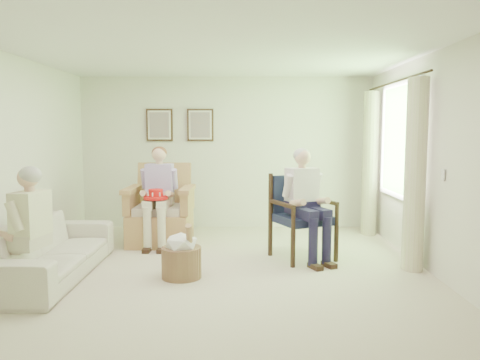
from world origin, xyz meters
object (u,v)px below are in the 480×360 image
at_px(sofa, 50,249).
at_px(person_dark, 304,196).
at_px(red_hat, 156,196).
at_px(person_sofa, 25,223).
at_px(wood_armchair, 302,213).
at_px(wicker_armchair, 161,218).
at_px(person_wicker, 159,188).
at_px(hatbox, 182,255).

xyz_separation_m(sofa, person_dark, (3.01, 0.72, 0.53)).
bearing_deg(red_hat, person_sofa, -117.79).
bearing_deg(wood_armchair, sofa, 172.49).
height_order(wicker_armchair, wood_armchair, wicker_armchair).
xyz_separation_m(person_dark, person_sofa, (-3.01, -1.29, -0.11)).
bearing_deg(person_dark, sofa, 169.33).
xyz_separation_m(wicker_armchair, wood_armchair, (2.02, -0.77, 0.22)).
height_order(person_dark, red_hat, person_dark).
distance_m(person_wicker, hatbox, 1.72).
relative_size(sofa, person_sofa, 1.71).
relative_size(person_dark, red_hat, 4.18).
height_order(person_wicker, hatbox, person_wicker).
height_order(sofa, hatbox, hatbox).
xyz_separation_m(sofa, person_wicker, (0.99, 1.51, 0.52)).
bearing_deg(hatbox, sofa, 179.35).
bearing_deg(person_dark, wicker_armchair, 130.64).
relative_size(wicker_armchair, wood_armchair, 1.10).
distance_m(wood_armchair, hatbox, 1.78).
xyz_separation_m(wicker_armchair, person_sofa, (-0.99, -2.24, 0.37)).
distance_m(wood_armchair, person_dark, 0.31).
bearing_deg(person_sofa, person_wicker, 163.41).
xyz_separation_m(sofa, person_sofa, (0.00, -0.56, 0.42)).
bearing_deg(person_wicker, person_sofa, -114.65).
height_order(person_sofa, red_hat, person_sofa).
relative_size(person_dark, person_sofa, 1.10).
relative_size(sofa, red_hat, 6.50).
height_order(wood_armchair, person_dark, person_dark).
bearing_deg(person_wicker, red_hat, -90.28).
distance_m(sofa, person_dark, 3.14).
bearing_deg(wood_armchair, hatbox, -172.58).
bearing_deg(sofa, wicker_armchair, -30.77).
bearing_deg(person_wicker, hatbox, -70.20).
height_order(sofa, person_dark, person_dark).
relative_size(sofa, person_wicker, 1.56).
bearing_deg(hatbox, person_dark, 26.31).
distance_m(wicker_armchair, hatbox, 1.77).
relative_size(person_sofa, red_hat, 3.79).
distance_m(wicker_armchair, person_sofa, 2.47).
distance_m(person_wicker, red_hat, 0.22).
bearing_deg(wood_armchair, person_sofa, -178.20).
bearing_deg(person_wicker, sofa, -122.38).
distance_m(person_dark, red_hat, 2.11).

